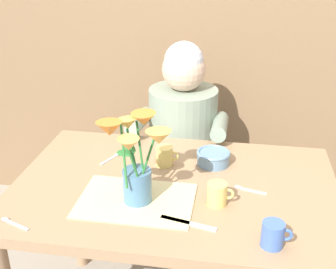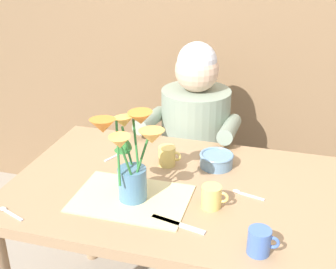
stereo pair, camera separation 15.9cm
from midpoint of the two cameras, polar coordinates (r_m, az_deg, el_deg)
name	(u,v)px [view 2 (the right image)]	position (r m, az deg, el deg)	size (l,w,h in m)	color
wood_panel_backdrop	(225,3)	(2.45, 9.42, 16.56)	(4.00, 0.10, 2.50)	brown
dining_table	(173,207)	(1.68, 3.37, -9.50)	(1.20, 0.80, 0.74)	#9E7A56
seated_person	(194,153)	(2.25, 5.50, -2.43)	(0.45, 0.47, 1.14)	#4C4C56
striped_placemat	(132,198)	(1.54, -1.83, -8.43)	(0.40, 0.28, 0.01)	beige
flower_vase	(131,155)	(1.45, -1.79, -2.82)	(0.26, 0.26, 0.33)	teal
ceramic_bowl	(216,160)	(1.75, 8.95, -3.33)	(0.14, 0.14, 0.06)	#6689A8
dinner_knife	(178,224)	(1.42, 4.59, -11.73)	(0.19, 0.02, 0.01)	silver
coffee_cup	(212,197)	(1.50, 8.83, -8.14)	(0.09, 0.07, 0.08)	#E5C666
tea_cup	(167,156)	(1.74, 2.54, -2.89)	(0.09, 0.07, 0.08)	#E5C666
ceramic_mug	(260,241)	(1.34, 15.36, -13.46)	(0.09, 0.07, 0.08)	#476BB7
spoon_0	(119,154)	(1.84, -4.03, -2.64)	(0.06, 0.11, 0.01)	silver
spoon_1	(8,212)	(1.54, -17.48, -9.70)	(0.12, 0.06, 0.01)	silver
spoon_2	(243,193)	(1.61, 12.66, -7.59)	(0.12, 0.04, 0.01)	silver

